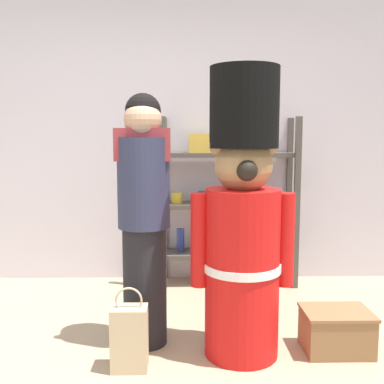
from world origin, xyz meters
name	(u,v)px	position (x,y,z in m)	size (l,w,h in m)	color
back_wall	(165,141)	(0.00, 2.20, 1.30)	(6.40, 0.12, 2.60)	silver
merchandise_shelf	(228,198)	(0.58, 1.98, 0.79)	(1.21, 0.35, 1.51)	#4C4742
teddy_bear_guard	(243,223)	(0.53, 0.62, 0.82)	(0.63, 0.47, 1.74)	red
person_shopper	(144,214)	(-0.07, 0.78, 0.85)	(0.34, 0.33, 1.60)	black
shopping_bag	(129,337)	(-0.13, 0.44, 0.19)	(0.21, 0.15, 0.49)	#C1AD89
display_crate	(336,331)	(1.13, 0.64, 0.13)	(0.42, 0.31, 0.26)	olive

